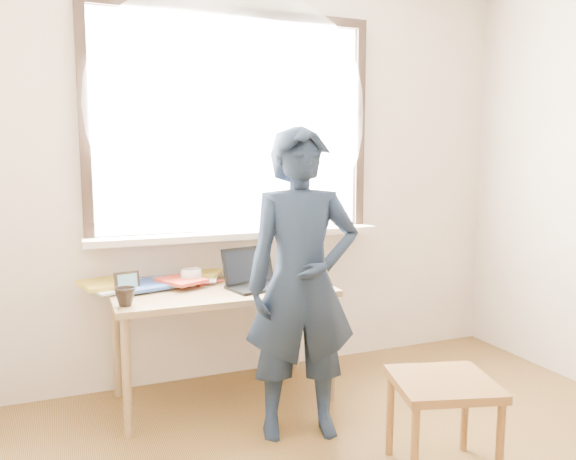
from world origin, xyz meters
name	(u,v)px	position (x,y,z in m)	size (l,w,h in m)	color
room_shell	(434,92)	(-0.02, 0.20, 1.64)	(3.52, 4.02, 2.61)	beige
desk	(223,300)	(-0.39, 1.63, 0.59)	(1.24, 0.62, 0.66)	olive
laptop	(254,278)	(-0.20, 1.60, 0.72)	(0.38, 0.33, 0.22)	black
mug_white	(191,277)	(-0.53, 1.78, 0.71)	(0.12, 0.12, 0.10)	white
mug_dark	(125,297)	(-0.94, 1.45, 0.71)	(0.10, 0.10, 0.10)	black
mouse	(297,283)	(0.04, 1.53, 0.68)	(0.10, 0.07, 0.04)	black
desk_clutter	(157,282)	(-0.72, 1.84, 0.69)	(0.82, 0.42, 0.04)	#3353A7
book_a	(137,286)	(-0.84, 1.82, 0.68)	(0.21, 0.29, 0.03)	white
book_b	(265,275)	(-0.05, 1.84, 0.67)	(0.18, 0.24, 0.02)	white
picture_frame	(127,283)	(-0.90, 1.73, 0.72)	(0.14, 0.04, 0.11)	black
work_chair	(443,394)	(0.31, 0.50, 0.37)	(0.52, 0.51, 0.44)	brown
person	(302,284)	(-0.12, 1.09, 0.78)	(0.57, 0.37, 1.56)	black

